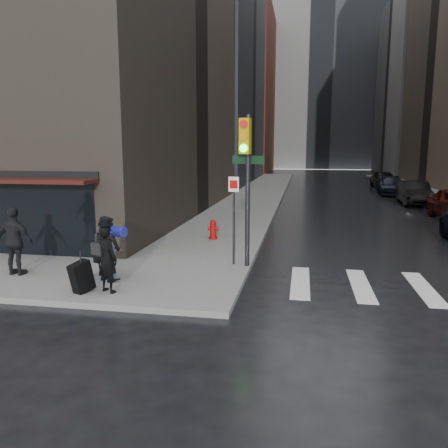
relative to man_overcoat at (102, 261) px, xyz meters
The scene contains 14 objects.
ground 1.97m from the man_overcoat, 42.57° to the left, with size 140.00×140.00×0.00m, color black.
sidewalk_left 28.22m from the man_overcoat, 87.40° to the left, with size 4.00×50.00×0.15m, color slate.
sidewalk_right 31.83m from the man_overcoat, 62.32° to the left, with size 3.00×50.00×0.15m, color slate.
bldg_left_mid 43.94m from the man_overcoat, 106.66° to the left, with size 22.00×24.00×34.00m, color gray.
bldg_left_far 65.38m from the man_overcoat, 100.51° to the left, with size 22.00×20.00×26.00m, color brown.
bldg_distant 80.93m from the man_overcoat, 84.75° to the left, with size 40.00×12.00×32.00m, color gray.
man_overcoat is the anchor object (origin of this frame).
man_jeans 1.08m from the man_overcoat, 108.37° to the left, with size 1.18×1.06×1.74m.
man_greycoat 3.20m from the man_overcoat, 162.09° to the left, with size 1.16×0.57×1.91m.
traffic_light 4.80m from the man_overcoat, 43.77° to the left, with size 1.08×0.62×4.44m.
fire_hydrant 6.93m from the man_overcoat, 78.59° to the left, with size 0.44×0.34×0.76m.
parked_car_2 24.07m from the man_overcoat, 60.07° to the left, with size 1.65×4.73×1.56m, color black.
parked_car_3 29.91m from the man_overcoat, 66.68° to the left, with size 1.97×4.86×1.41m, color black.
parked_car_4 36.24m from the man_overcoat, 70.12° to the left, with size 1.90×4.73×1.61m, color black.
Camera 1 is at (3.49, -10.79, 3.62)m, focal length 35.00 mm.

